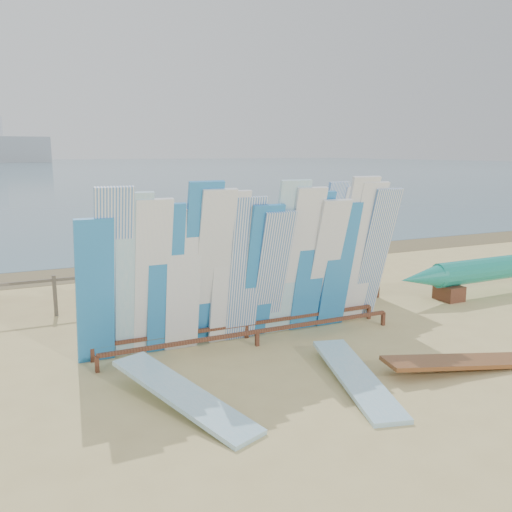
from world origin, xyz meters
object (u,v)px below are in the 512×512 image
beachgoer_8 (324,244)px  main_surfboard_rack (252,270)px  flat_board_a (183,408)px  beachgoer_4 (165,250)px  stroller (233,271)px  vendor_table (301,292)px  beachgoer_6 (240,244)px  side_surfboard_rack (342,248)px  outrigger_canoe (503,269)px  flat_board_c (461,370)px  beachgoer_7 (270,244)px  beachgoer_10 (350,241)px  beachgoer_5 (155,242)px  flat_board_b (356,384)px  beach_chair_left (126,285)px  beach_chair_right (205,278)px

beachgoer_8 → main_surfboard_rack: bearing=-75.2°
flat_board_a → beachgoer_4: bearing=54.8°
stroller → vendor_table: bearing=-101.8°
beachgoer_6 → main_surfboard_rack: bearing=93.9°
side_surfboard_rack → outrigger_canoe: bearing=-23.6°
main_surfboard_rack → beachgoer_8: bearing=46.6°
vendor_table → flat_board_c: 4.16m
beachgoer_7 → beachgoer_10: 2.37m
stroller → beachgoer_10: bearing=-19.3°
side_surfboard_rack → beachgoer_5: 6.22m
beachgoer_6 → vendor_table: bearing=110.2°
outrigger_canoe → flat_board_a: (-9.27, -2.79, -0.60)m
beachgoer_7 → beachgoer_8: bearing=127.9°
side_surfboard_rack → beachgoer_6: size_ratio=1.76×
outrigger_canoe → beachgoer_7: bearing=129.7°
outrigger_canoe → stroller: (-5.98, 3.47, -0.21)m
beachgoer_5 → flat_board_a: bearing=-89.4°
main_surfboard_rack → flat_board_b: (0.69, -2.38, -1.39)m
main_surfboard_rack → beachgoer_5: bearing=90.2°
side_surfboard_rack → vendor_table: bearing=176.2°
flat_board_a → beachgoer_10: beachgoer_10 is taller
main_surfboard_rack → flat_board_c: 3.94m
beachgoer_10 → outrigger_canoe: bearing=2.8°
vendor_table → beachgoer_8: beachgoer_8 is taller
main_surfboard_rack → beachgoer_8: main_surfboard_rack is taller
stroller → flat_board_c: bearing=-101.9°
vendor_table → beachgoer_4: 4.51m
beachgoer_7 → main_surfboard_rack: bearing=28.9°
main_surfboard_rack → stroller: size_ratio=6.37×
beach_chair_left → main_surfboard_rack: bearing=-68.5°
outrigger_canoe → beach_chair_right: (-6.77, 3.50, -0.33)m
stroller → beachgoer_7: size_ratio=0.61×
beachgoer_4 → beachgoer_5: 1.55m
beachgoer_4 → beachgoer_7: beachgoer_4 is taller
outrigger_canoe → beachgoer_7: 6.40m
flat_board_b → beachgoer_10: size_ratio=1.51×
beachgoer_7 → flat_board_b: bearing=41.1°
flat_board_b → beachgoer_7: size_ratio=1.71×
beachgoer_10 → beachgoer_8: bearing=-165.5°
beachgoer_5 → beachgoer_8: beachgoer_5 is taller
vendor_table → beachgoer_5: 5.89m
beach_chair_left → beachgoer_4: bearing=43.5°
vendor_table → flat_board_a: size_ratio=0.47×
beachgoer_5 → beachgoer_4: bearing=-81.4°
outrigger_canoe → flat_board_c: (-4.72, -3.38, -0.60)m
beachgoer_7 → outrigger_canoe: bearing=99.1°
main_surfboard_rack → beach_chair_left: (-1.52, 4.25, -1.10)m
flat_board_c → beachgoer_10: bearing=-10.9°
beachgoer_4 → beachgoer_10: (5.34, -1.02, 0.03)m
flat_board_b → beachgoer_10: bearing=70.2°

